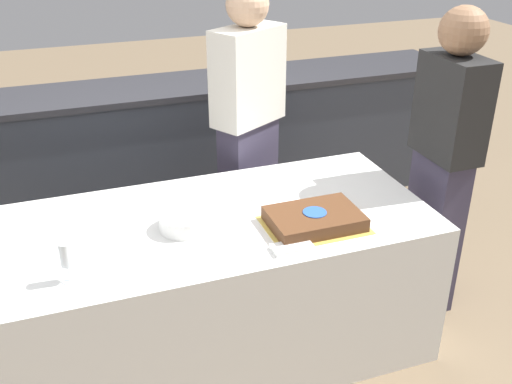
# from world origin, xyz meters

# --- Properties ---
(ground_plane) EXTENTS (14.00, 14.00, 0.00)m
(ground_plane) POSITION_xyz_m (0.00, 0.00, 0.00)
(ground_plane) COLOR #7A664C
(back_counter) EXTENTS (4.40, 0.58, 0.92)m
(back_counter) POSITION_xyz_m (0.00, 1.54, 0.46)
(back_counter) COLOR #333842
(back_counter) RESTS_ON ground_plane
(dining_table) EXTENTS (1.97, 0.92, 0.74)m
(dining_table) POSITION_xyz_m (0.00, 0.00, 0.37)
(dining_table) COLOR white
(dining_table) RESTS_ON ground_plane
(cake) EXTENTS (0.44, 0.32, 0.07)m
(cake) POSITION_xyz_m (0.40, -0.21, 0.77)
(cake) COLOR gold
(cake) RESTS_ON dining_table
(plate_stack) EXTENTS (0.22, 0.22, 0.07)m
(plate_stack) POSITION_xyz_m (-0.15, -0.04, 0.78)
(plate_stack) COLOR white
(plate_stack) RESTS_ON dining_table
(wine_glass) EXTENTS (0.06, 0.06, 0.17)m
(wine_glass) POSITION_xyz_m (-0.65, -0.28, 0.85)
(wine_glass) COLOR white
(wine_glass) RESTS_ON dining_table
(side_plate_near_cake) EXTENTS (0.22, 0.22, 0.00)m
(side_plate_near_cake) POSITION_xyz_m (0.32, 0.10, 0.74)
(side_plate_near_cake) COLOR white
(side_plate_near_cake) RESTS_ON dining_table
(utensil_pile) EXTENTS (0.17, 0.09, 0.02)m
(utensil_pile) POSITION_xyz_m (0.23, -0.36, 0.75)
(utensil_pile) COLOR white
(utensil_pile) RESTS_ON dining_table
(person_cutting_cake) EXTENTS (0.45, 0.38, 1.66)m
(person_cutting_cake) POSITION_xyz_m (0.40, 0.68, 0.87)
(person_cutting_cake) COLOR #383347
(person_cutting_cake) RESTS_ON ground_plane
(person_seated_right) EXTENTS (0.23, 0.36, 1.61)m
(person_seated_right) POSITION_xyz_m (1.20, 0.00, 0.85)
(person_seated_right) COLOR #383347
(person_seated_right) RESTS_ON ground_plane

